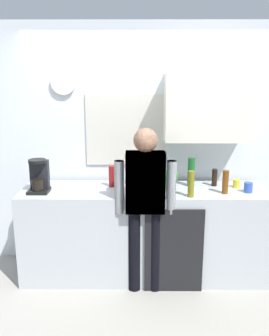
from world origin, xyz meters
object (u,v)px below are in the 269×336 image
(cup_blue_mug, at_px, (248,187))
(person_guest, at_px, (145,198))
(potted_plant, at_px, (171,178))
(bottle_red_vinegar, at_px, (112,176))
(bottle_olive_oil, at_px, (191,184))
(person_at_sink, at_px, (145,198))
(bottle_clear_soda, at_px, (161,180))
(bottle_green_wine, at_px, (191,172))
(storage_canister, at_px, (147,182))
(bottle_dark_sauce, at_px, (214,177))
(mixing_bowl, at_px, (137,180))
(bottle_amber_beer, at_px, (225,182))
(coffee_maker, at_px, (39,177))
(cup_yellow_cup, at_px, (236,183))

(cup_blue_mug, bearing_deg, person_guest, -168.39)
(cup_blue_mug, relative_size, potted_plant, 0.43)
(bottle_red_vinegar, xyz_separation_m, bottle_olive_oil, (0.77, -0.33, 0.01))
(cup_blue_mug, bearing_deg, person_at_sink, -168.39)
(bottle_clear_soda, height_order, bottle_olive_oil, bottle_clear_soda)
(bottle_green_wine, xyz_separation_m, cup_blue_mug, (0.53, -0.21, -0.10))
(cup_blue_mug, relative_size, storage_canister, 0.59)
(potted_plant, bearing_deg, bottle_dark_sauce, 20.53)
(bottle_green_wine, bearing_deg, storage_canister, -164.17)
(potted_plant, bearing_deg, mixing_bowl, 142.75)
(bottle_clear_soda, height_order, bottle_amber_beer, bottle_clear_soda)
(bottle_olive_oil, bearing_deg, person_guest, -171.10)
(bottle_green_wine, height_order, storage_canister, bottle_green_wine)
(person_guest, bearing_deg, coffee_maker, 20.14)
(bottle_red_vinegar, bearing_deg, bottle_olive_oil, -23.01)
(bottle_olive_oil, relative_size, mixing_bowl, 1.14)
(bottle_red_vinegar, height_order, bottle_amber_beer, bottle_amber_beer)
(bottle_olive_oil, height_order, cup_yellow_cup, bottle_olive_oil)
(coffee_maker, distance_m, potted_plant, 1.30)
(mixing_bowl, bearing_deg, bottle_amber_beer, -21.33)
(coffee_maker, xyz_separation_m, potted_plant, (1.30, 0.03, -0.01))
(bottle_clear_soda, xyz_separation_m, bottle_olive_oil, (0.27, -0.08, -0.02))
(coffee_maker, bearing_deg, person_at_sink, -12.16)
(bottle_amber_beer, xyz_separation_m, storage_canister, (-0.75, 0.11, -0.03))
(bottle_clear_soda, distance_m, bottle_olive_oil, 0.28)
(bottle_green_wine, distance_m, person_guest, 0.65)
(bottle_dark_sauce, relative_size, person_guest, 0.11)
(bottle_clear_soda, relative_size, mixing_bowl, 1.27)
(cup_yellow_cup, bearing_deg, bottle_clear_soda, -164.08)
(mixing_bowl, distance_m, potted_plant, 0.43)
(coffee_maker, bearing_deg, potted_plant, 1.16)
(bottle_dark_sauce, height_order, mixing_bowl, bottle_dark_sauce)
(bottle_amber_beer, height_order, person_guest, person_guest)
(mixing_bowl, bearing_deg, bottle_red_vinegar, -156.28)
(bottle_red_vinegar, height_order, bottle_dark_sauce, bottle_red_vinegar)
(bottle_clear_soda, relative_size, person_at_sink, 0.17)
(bottle_green_wine, distance_m, cup_yellow_cup, 0.48)
(cup_yellow_cup, height_order, storage_canister, storage_canister)
(person_at_sink, bearing_deg, mixing_bowl, 107.80)
(storage_canister, bearing_deg, bottle_amber_beer, -8.67)
(bottle_green_wine, xyz_separation_m, person_guest, (-0.48, -0.42, -0.14))
(coffee_maker, relative_size, mixing_bowl, 1.50)
(storage_canister, bearing_deg, person_guest, -95.12)
(bottle_red_vinegar, xyz_separation_m, person_guest, (0.33, -0.39, -0.10))
(bottle_green_wine, bearing_deg, potted_plant, -143.77)
(bottle_olive_oil, height_order, person_guest, person_guest)
(bottle_amber_beer, bearing_deg, bottle_clear_soda, -177.47)
(coffee_maker, xyz_separation_m, bottle_olive_oil, (1.47, -0.16, -0.02))
(coffee_maker, xyz_separation_m, mixing_bowl, (0.96, 0.28, -0.11))
(cup_yellow_cup, distance_m, person_at_sink, 1.01)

